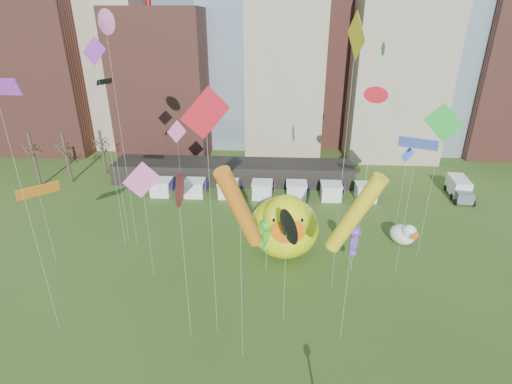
# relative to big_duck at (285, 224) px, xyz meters

# --- Properties ---
(skyline) EXTENTS (101.00, 23.00, 68.00)m
(skyline) POSITION_rel_big_duck_xyz_m (-1.86, 39.92, 17.76)
(skyline) COLOR brown
(skyline) RESTS_ON ground
(pavilion) EXTENTS (38.00, 6.00, 3.20)m
(pavilion) POSITION_rel_big_duck_xyz_m (-8.11, 20.86, -2.08)
(pavilion) COLOR black
(pavilion) RESTS_ON ground
(vendor_tents) EXTENTS (33.24, 2.80, 2.40)m
(vendor_tents) POSITION_rel_big_duck_xyz_m (-3.09, 14.86, -2.58)
(vendor_tents) COLOR white
(vendor_tents) RESTS_ON ground
(bare_trees) EXTENTS (8.44, 6.44, 8.50)m
(bare_trees) POSITION_rel_big_duck_xyz_m (-34.28, 19.40, 0.33)
(bare_trees) COLOR #382B21
(bare_trees) RESTS_ON ground
(big_duck) EXTENTS (8.05, 10.59, 8.02)m
(big_duck) POSITION_rel_big_duck_xyz_m (0.00, 0.00, 0.00)
(big_duck) COLOR #E6EA0B
(big_duck) RESTS_ON ground
(small_duck) EXTENTS (3.68, 4.02, 2.80)m
(small_duck) POSITION_rel_big_duck_xyz_m (13.87, 2.90, -2.40)
(small_duck) COLOR white
(small_duck) RESTS_ON ground
(seahorse_green) EXTENTS (1.63, 1.81, 5.84)m
(seahorse_green) POSITION_rel_big_duck_xyz_m (-1.88, -3.07, 0.62)
(seahorse_green) COLOR silver
(seahorse_green) RESTS_ON ground
(seahorse_purple) EXTENTS (1.34, 1.59, 5.24)m
(seahorse_purple) POSITION_rel_big_duck_xyz_m (6.98, -2.87, 0.11)
(seahorse_purple) COLOR silver
(seahorse_purple) RESTS_ON ground
(box_truck) EXTENTS (3.08, 6.57, 2.70)m
(box_truck) POSITION_rel_big_duck_xyz_m (25.79, 16.78, -2.30)
(box_truck) COLOR white
(box_truck) RESTS_ON ground
(kite_0) EXTENTS (1.60, 1.04, 17.67)m
(kite_0) POSITION_rel_big_duck_xyz_m (9.11, 4.54, 13.07)
(kite_0) COLOR silver
(kite_0) RESTS_ON ground
(kite_1) EXTENTS (2.92, 1.20, 12.00)m
(kite_1) POSITION_rel_big_duck_xyz_m (-14.35, 12.18, 6.66)
(kite_1) COLOR silver
(kite_1) RESTS_ON ground
(kite_2) EXTENTS (1.06, 1.74, 18.57)m
(kite_2) POSITION_rel_big_duck_xyz_m (-18.40, 1.84, 14.26)
(kite_2) COLOR silver
(kite_2) RESTS_ON ground
(kite_3) EXTENTS (0.27, 1.45, 21.81)m
(kite_3) POSITION_rel_big_duck_xyz_m (9.96, 7.87, 17.26)
(kite_3) COLOR silver
(kite_3) RESTS_ON ground
(kite_4) EXTENTS (3.98, 2.60, 14.81)m
(kite_4) POSITION_rel_big_duck_xyz_m (4.55, -12.54, 7.85)
(kite_4) COLOR silver
(kite_4) RESTS_ON ground
(kite_5) EXTENTS (1.78, 0.65, 10.31)m
(kite_5) POSITION_rel_big_duck_xyz_m (14.37, 7.49, 5.48)
(kite_5) COLOR silver
(kite_5) RESTS_ON ground
(kite_6) EXTENTS (3.15, 3.18, 9.08)m
(kite_6) POSITION_rel_big_duck_xyz_m (-24.51, -3.30, 4.78)
(kite_6) COLOR silver
(kite_6) RESTS_ON ground
(kite_7) EXTENTS (2.61, 0.60, 22.55)m
(kite_7) POSITION_rel_big_duck_xyz_m (-18.50, 0.93, 17.02)
(kite_7) COLOR silver
(kite_7) RESTS_ON ground
(kite_8) EXTENTS (3.09, 1.57, 20.08)m
(kite_8) POSITION_rel_big_duck_xyz_m (-5.66, -12.09, 14.44)
(kite_8) COLOR silver
(kite_8) RESTS_ON ground
(kite_9) EXTENTS (3.56, 0.39, 12.33)m
(kite_9) POSITION_rel_big_duck_xyz_m (-13.28, -4.92, 6.79)
(kite_9) COLOR silver
(kite_9) RESTS_ON ground
(kite_10) EXTENTS (1.19, 2.44, 10.53)m
(kite_10) POSITION_rel_big_duck_xyz_m (-0.10, -10.56, 5.60)
(kite_10) COLOR silver
(kite_10) RESTS_ON ground
(kite_11) EXTENTS (3.76, 0.38, 16.91)m
(kite_11) POSITION_rel_big_duck_xyz_m (14.63, 0.04, 11.21)
(kite_11) COLOR silver
(kite_11) RESTS_ON ground
(kite_12) EXTENTS (0.77, 3.32, 24.56)m
(kite_12) POSITION_rel_big_duck_xyz_m (4.57, -6.14, 18.80)
(kite_12) COLOR silver
(kite_12) RESTS_ON ground
(kite_13) EXTENTS (3.26, 1.87, 14.26)m
(kite_13) POSITION_rel_big_duck_xyz_m (11.66, -2.52, 10.01)
(kite_13) COLOR silver
(kite_13) RESTS_ON ground
(kite_14) EXTENTS (3.34, 3.43, 16.00)m
(kite_14) POSITION_rel_big_duck_xyz_m (-3.25, -14.75, 9.15)
(kite_14) COLOR silver
(kite_14) RESTS_ON ground
(kite_16) EXTENTS (0.44, 2.30, 14.49)m
(kite_16) POSITION_rel_big_duck_xyz_m (-7.66, -13.08, 9.65)
(kite_16) COLOR silver
(kite_16) RESTS_ON ground
(kite_17) EXTENTS (1.89, 1.70, 24.88)m
(kite_17) POSITION_rel_big_duck_xyz_m (-16.96, 0.66, 20.02)
(kite_17) COLOR silver
(kite_17) RESTS_ON ground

